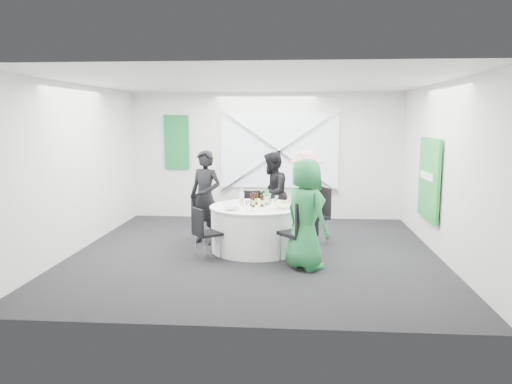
# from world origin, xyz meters

# --- Properties ---
(floor) EXTENTS (6.00, 6.00, 0.00)m
(floor) POSITION_xyz_m (0.00, 0.00, 0.00)
(floor) COLOR black
(floor) RESTS_ON ground
(ceiling) EXTENTS (6.00, 6.00, 0.00)m
(ceiling) POSITION_xyz_m (0.00, 0.00, 2.80)
(ceiling) COLOR silver
(ceiling) RESTS_ON wall_back
(wall_back) EXTENTS (6.00, 0.00, 6.00)m
(wall_back) POSITION_xyz_m (0.00, 3.00, 1.40)
(wall_back) COLOR silver
(wall_back) RESTS_ON floor
(wall_front) EXTENTS (6.00, 0.00, 6.00)m
(wall_front) POSITION_xyz_m (0.00, -3.00, 1.40)
(wall_front) COLOR silver
(wall_front) RESTS_ON floor
(wall_left) EXTENTS (0.00, 6.00, 6.00)m
(wall_left) POSITION_xyz_m (-3.00, 0.00, 1.40)
(wall_left) COLOR silver
(wall_left) RESTS_ON floor
(wall_right) EXTENTS (0.00, 6.00, 6.00)m
(wall_right) POSITION_xyz_m (3.00, 0.00, 1.40)
(wall_right) COLOR silver
(wall_right) RESTS_ON floor
(window_panel) EXTENTS (2.60, 0.03, 1.60)m
(window_panel) POSITION_xyz_m (0.30, 2.96, 1.50)
(window_panel) COLOR silver
(window_panel) RESTS_ON wall_back
(window_brace_a) EXTENTS (2.63, 0.05, 1.84)m
(window_brace_a) POSITION_xyz_m (0.30, 2.92, 1.50)
(window_brace_a) COLOR silver
(window_brace_a) RESTS_ON window_panel
(window_brace_b) EXTENTS (2.63, 0.05, 1.84)m
(window_brace_b) POSITION_xyz_m (0.30, 2.92, 1.50)
(window_brace_b) COLOR silver
(window_brace_b) RESTS_ON window_panel
(green_banner) EXTENTS (0.55, 0.04, 1.20)m
(green_banner) POSITION_xyz_m (-2.00, 2.95, 1.70)
(green_banner) COLOR #125A29
(green_banner) RESTS_ON wall_back
(green_sign) EXTENTS (0.05, 1.20, 1.40)m
(green_sign) POSITION_xyz_m (2.94, 0.60, 1.20)
(green_sign) COLOR #1A9332
(green_sign) RESTS_ON wall_right
(banquet_table) EXTENTS (1.56, 1.56, 0.76)m
(banquet_table) POSITION_xyz_m (0.00, 0.20, 0.38)
(banquet_table) COLOR silver
(banquet_table) RESTS_ON floor
(chair_back) EXTENTS (0.43, 0.44, 0.84)m
(chair_back) POSITION_xyz_m (-0.17, 1.35, 0.49)
(chair_back) COLOR black
(chair_back) RESTS_ON floor
(chair_back_left) EXTENTS (0.54, 0.53, 0.85)m
(chair_back_left) POSITION_xyz_m (-1.04, 0.89, 0.49)
(chair_back_left) COLOR black
(chair_back_left) RESTS_ON floor
(chair_back_right) EXTENTS (0.62, 0.62, 1.01)m
(chair_back_right) POSITION_xyz_m (1.07, 0.72, 0.60)
(chair_back_right) COLOR black
(chair_back_right) RESTS_ON floor
(chair_front_right) EXTENTS (0.64, 0.64, 1.01)m
(chair_front_right) POSITION_xyz_m (0.76, -0.70, 0.59)
(chair_front_right) COLOR black
(chair_front_right) RESTS_ON floor
(chair_front_left) EXTENTS (0.53, 0.53, 0.83)m
(chair_front_left) POSITION_xyz_m (-0.79, -0.43, 0.48)
(chair_front_left) COLOR black
(chair_front_left) RESTS_ON floor
(person_man_back_left) EXTENTS (0.72, 0.60, 1.67)m
(person_man_back_left) POSITION_xyz_m (-0.93, 0.59, 0.84)
(person_man_back_left) COLOR black
(person_man_back_left) RESTS_ON floor
(person_man_back) EXTENTS (0.56, 0.84, 1.60)m
(person_man_back) POSITION_xyz_m (0.21, 1.36, 0.80)
(person_man_back) COLOR black
(person_man_back) RESTS_ON floor
(person_woman_pink) EXTENTS (1.16, 1.06, 1.67)m
(person_woman_pink) POSITION_xyz_m (0.85, 0.86, 0.83)
(person_woman_pink) COLOR pink
(person_woman_pink) RESTS_ON floor
(person_woman_green) EXTENTS (0.92, 0.96, 1.65)m
(person_woman_green) POSITION_xyz_m (0.82, -0.79, 0.83)
(person_woman_green) COLOR #20783A
(person_woman_green) RESTS_ON floor
(plate_back) EXTENTS (0.25, 0.25, 0.01)m
(plate_back) POSITION_xyz_m (0.04, 0.77, 0.77)
(plate_back) COLOR white
(plate_back) RESTS_ON banquet_table
(plate_back_left) EXTENTS (0.26, 0.26, 0.01)m
(plate_back_left) POSITION_xyz_m (-0.48, 0.40, 0.77)
(plate_back_left) COLOR white
(plate_back_left) RESTS_ON banquet_table
(plate_back_right) EXTENTS (0.26, 0.26, 0.04)m
(plate_back_right) POSITION_xyz_m (0.48, 0.50, 0.78)
(plate_back_right) COLOR white
(plate_back_right) RESTS_ON banquet_table
(plate_front_right) EXTENTS (0.30, 0.30, 0.04)m
(plate_front_right) POSITION_xyz_m (0.46, -0.07, 0.78)
(plate_front_right) COLOR white
(plate_front_right) RESTS_ON banquet_table
(plate_front_left) EXTENTS (0.25, 0.25, 0.01)m
(plate_front_left) POSITION_xyz_m (-0.43, -0.10, 0.77)
(plate_front_left) COLOR white
(plate_front_left) RESTS_ON banquet_table
(napkin) EXTENTS (0.22, 0.21, 0.05)m
(napkin) POSITION_xyz_m (-0.37, -0.21, 0.80)
(napkin) COLOR silver
(napkin) RESTS_ON plate_front_left
(beer_bottle_a) EXTENTS (0.06, 0.06, 0.26)m
(beer_bottle_a) POSITION_xyz_m (-0.08, 0.21, 0.86)
(beer_bottle_a) COLOR #351B09
(beer_bottle_a) RESTS_ON banquet_table
(beer_bottle_b) EXTENTS (0.06, 0.06, 0.25)m
(beer_bottle_b) POSITION_xyz_m (-0.00, 0.36, 0.85)
(beer_bottle_b) COLOR #351B09
(beer_bottle_b) RESTS_ON banquet_table
(beer_bottle_c) EXTENTS (0.06, 0.06, 0.25)m
(beer_bottle_c) POSITION_xyz_m (0.11, 0.15, 0.86)
(beer_bottle_c) COLOR #351B09
(beer_bottle_c) RESTS_ON banquet_table
(beer_bottle_d) EXTENTS (0.06, 0.06, 0.25)m
(beer_bottle_d) POSITION_xyz_m (-0.04, 0.09, 0.85)
(beer_bottle_d) COLOR #351B09
(beer_bottle_d) RESTS_ON banquet_table
(green_water_bottle) EXTENTS (0.08, 0.08, 0.32)m
(green_water_bottle) POSITION_xyz_m (0.17, 0.29, 0.89)
(green_water_bottle) COLOR green
(green_water_bottle) RESTS_ON banquet_table
(clear_water_bottle) EXTENTS (0.08, 0.08, 0.30)m
(clear_water_bottle) POSITION_xyz_m (-0.24, 0.18, 0.88)
(clear_water_bottle) COLOR white
(clear_water_bottle) RESTS_ON banquet_table
(wine_glass_a) EXTENTS (0.07, 0.07, 0.17)m
(wine_glass_a) POSITION_xyz_m (0.25, -0.10, 0.88)
(wine_glass_a) COLOR white
(wine_glass_a) RESTS_ON banquet_table
(wine_glass_b) EXTENTS (0.07, 0.07, 0.17)m
(wine_glass_b) POSITION_xyz_m (0.33, -0.02, 0.88)
(wine_glass_b) COLOR white
(wine_glass_b) RESTS_ON banquet_table
(wine_glass_c) EXTENTS (0.07, 0.07, 0.17)m
(wine_glass_c) POSITION_xyz_m (-0.04, -0.22, 0.88)
(wine_glass_c) COLOR white
(wine_glass_c) RESTS_ON banquet_table
(wine_glass_d) EXTENTS (0.07, 0.07, 0.17)m
(wine_glass_d) POSITION_xyz_m (0.21, 0.51, 0.88)
(wine_glass_d) COLOR white
(wine_glass_d) RESTS_ON banquet_table
(wine_glass_e) EXTENTS (0.07, 0.07, 0.17)m
(wine_glass_e) POSITION_xyz_m (-0.11, -0.21, 0.88)
(wine_glass_e) COLOR white
(wine_glass_e) RESTS_ON banquet_table
(wine_glass_f) EXTENTS (0.07, 0.07, 0.17)m
(wine_glass_f) POSITION_xyz_m (0.35, 0.29, 0.88)
(wine_glass_f) COLOR white
(wine_glass_f) RESTS_ON banquet_table
(fork_a) EXTENTS (0.08, 0.14, 0.01)m
(fork_a) POSITION_xyz_m (0.57, 0.28, 0.76)
(fork_a) COLOR silver
(fork_a) RESTS_ON banquet_table
(knife_a) EXTENTS (0.09, 0.14, 0.01)m
(knife_a) POSITION_xyz_m (0.39, 0.63, 0.76)
(knife_a) COLOR silver
(knife_a) RESTS_ON banquet_table
(fork_b) EXTENTS (0.09, 0.14, 0.01)m
(fork_b) POSITION_xyz_m (-0.39, 0.62, 0.76)
(fork_b) COLOR silver
(fork_b) RESTS_ON banquet_table
(knife_b) EXTENTS (0.09, 0.14, 0.01)m
(knife_b) POSITION_xyz_m (-0.56, 0.35, 0.76)
(knife_b) COLOR silver
(knife_b) RESTS_ON banquet_table
(fork_c) EXTENTS (0.11, 0.12, 0.01)m
(fork_c) POSITION_xyz_m (-0.52, -0.05, 0.76)
(fork_c) COLOR silver
(fork_c) RESTS_ON banquet_table
(knife_c) EXTENTS (0.10, 0.13, 0.01)m
(knife_c) POSITION_xyz_m (-0.34, -0.27, 0.76)
(knife_c) COLOR silver
(knife_c) RESTS_ON banquet_table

